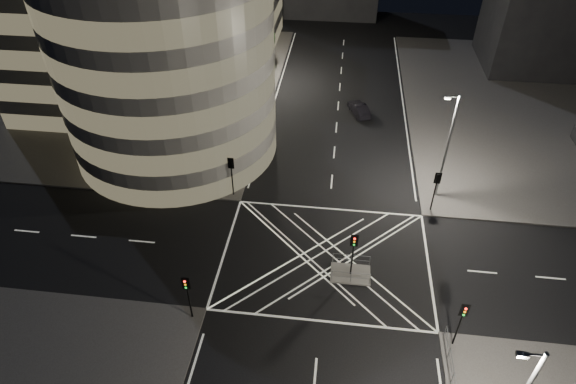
# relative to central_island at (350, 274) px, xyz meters

# --- Properties ---
(ground) EXTENTS (120.00, 120.00, 0.00)m
(ground) POSITION_rel_central_island_xyz_m (-2.00, 1.50, -0.07)
(ground) COLOR black
(ground) RESTS_ON ground
(sidewalk_far_left) EXTENTS (42.00, 42.00, 0.15)m
(sidewalk_far_left) POSITION_rel_central_island_xyz_m (-31.00, 28.50, 0.00)
(sidewalk_far_left) COLOR #494644
(sidewalk_far_left) RESTS_ON ground
(central_island) EXTENTS (3.00, 2.00, 0.15)m
(central_island) POSITION_rel_central_island_xyz_m (0.00, 0.00, 0.00)
(central_island) COLOR slate
(central_island) RESTS_ON ground
(office_tower_curved) EXTENTS (30.00, 29.00, 27.20)m
(office_tower_curved) POSITION_rel_central_island_xyz_m (-22.74, 20.24, 12.58)
(office_tower_curved) COLOR gray
(office_tower_curved) RESTS_ON sidewalk_far_left
(building_right_far) EXTENTS (14.00, 12.00, 15.00)m
(building_right_far) POSITION_rel_central_island_xyz_m (24.00, 41.50, 7.58)
(building_right_far) COLOR black
(building_right_far) RESTS_ON sidewalk_far_right
(tree_a) EXTENTS (4.09, 4.09, 6.79)m
(tree_a) POSITION_rel_central_island_xyz_m (-12.50, 10.50, 4.50)
(tree_a) COLOR black
(tree_a) RESTS_ON sidewalk_far_left
(tree_b) EXTENTS (4.16, 4.16, 6.59)m
(tree_b) POSITION_rel_central_island_xyz_m (-12.50, 16.50, 4.26)
(tree_b) COLOR black
(tree_b) RESTS_ON sidewalk_far_left
(tree_c) EXTENTS (4.57, 4.57, 7.03)m
(tree_c) POSITION_rel_central_island_xyz_m (-12.50, 22.50, 4.47)
(tree_c) COLOR black
(tree_c) RESTS_ON sidewalk_far_left
(tree_d) EXTENTS (4.46, 4.46, 7.65)m
(tree_d) POSITION_rel_central_island_xyz_m (-12.50, 28.50, 5.15)
(tree_d) COLOR black
(tree_d) RESTS_ON sidewalk_far_left
(tree_e) EXTENTS (3.65, 3.65, 6.63)m
(tree_e) POSITION_rel_central_island_xyz_m (-12.50, 34.50, 4.59)
(tree_e) COLOR black
(tree_e) RESTS_ON sidewalk_far_left
(traffic_signal_fl) EXTENTS (0.55, 0.22, 4.00)m
(traffic_signal_fl) POSITION_rel_central_island_xyz_m (-10.80, 8.30, 2.84)
(traffic_signal_fl) COLOR black
(traffic_signal_fl) RESTS_ON sidewalk_far_left
(traffic_signal_nl) EXTENTS (0.55, 0.22, 4.00)m
(traffic_signal_nl) POSITION_rel_central_island_xyz_m (-10.80, -5.30, 2.84)
(traffic_signal_nl) COLOR black
(traffic_signal_nl) RESTS_ON sidewalk_near_left
(traffic_signal_fr) EXTENTS (0.55, 0.22, 4.00)m
(traffic_signal_fr) POSITION_rel_central_island_xyz_m (6.80, 8.30, 2.84)
(traffic_signal_fr) COLOR black
(traffic_signal_fr) RESTS_ON sidewalk_far_right
(traffic_signal_nr) EXTENTS (0.55, 0.22, 4.00)m
(traffic_signal_nr) POSITION_rel_central_island_xyz_m (6.80, -5.30, 2.84)
(traffic_signal_nr) COLOR black
(traffic_signal_nr) RESTS_ON sidewalk_near_right
(traffic_signal_island) EXTENTS (0.55, 0.22, 4.00)m
(traffic_signal_island) POSITION_rel_central_island_xyz_m (0.00, 0.00, 2.84)
(traffic_signal_island) COLOR black
(traffic_signal_island) RESTS_ON central_island
(street_lamp_left_near) EXTENTS (1.25, 0.25, 10.00)m
(street_lamp_left_near) POSITION_rel_central_island_xyz_m (-11.44, 13.50, 5.47)
(street_lamp_left_near) COLOR slate
(street_lamp_left_near) RESTS_ON sidewalk_far_left
(street_lamp_left_far) EXTENTS (1.25, 0.25, 10.00)m
(street_lamp_left_far) POSITION_rel_central_island_xyz_m (-11.44, 31.50, 5.47)
(street_lamp_left_far) COLOR slate
(street_lamp_left_far) RESTS_ON sidewalk_far_left
(street_lamp_right_far) EXTENTS (1.25, 0.25, 10.00)m
(street_lamp_right_far) POSITION_rel_central_island_xyz_m (7.44, 10.50, 5.47)
(street_lamp_right_far) COLOR slate
(street_lamp_right_far) RESTS_ON sidewalk_far_right
(railing_island_south) EXTENTS (2.80, 0.06, 1.10)m
(railing_island_south) POSITION_rel_central_island_xyz_m (0.00, -0.90, 0.62)
(railing_island_south) COLOR slate
(railing_island_south) RESTS_ON central_island
(railing_island_north) EXTENTS (2.80, 0.06, 1.10)m
(railing_island_north) POSITION_rel_central_island_xyz_m (0.00, 0.90, 0.62)
(railing_island_north) COLOR slate
(railing_island_north) RESTS_ON central_island
(sedan) EXTENTS (2.84, 4.33, 1.35)m
(sedan) POSITION_rel_central_island_xyz_m (0.41, 24.78, 0.60)
(sedan) COLOR black
(sedan) RESTS_ON ground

